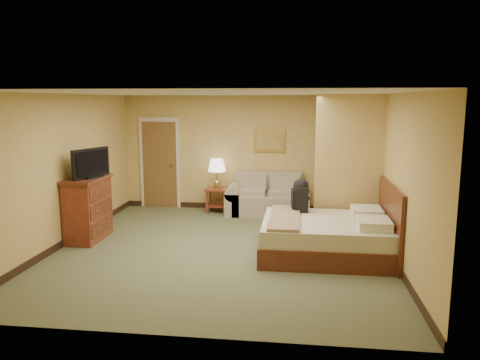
% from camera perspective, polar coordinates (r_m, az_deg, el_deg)
% --- Properties ---
extents(floor, '(6.00, 6.00, 0.00)m').
position_cam_1_polar(floor, '(8.02, -2.18, -8.39)').
color(floor, '#545939').
rests_on(floor, ground).
extents(ceiling, '(6.00, 6.00, 0.00)m').
position_cam_1_polar(ceiling, '(7.62, -2.31, 10.53)').
color(ceiling, white).
rests_on(ceiling, back_wall).
extents(back_wall, '(5.50, 0.02, 2.60)m').
position_cam_1_polar(back_wall, '(10.66, 0.38, 3.30)').
color(back_wall, tan).
rests_on(back_wall, floor).
extents(left_wall, '(0.02, 6.00, 2.60)m').
position_cam_1_polar(left_wall, '(8.60, -20.65, 1.13)').
color(left_wall, tan).
rests_on(left_wall, floor).
extents(right_wall, '(0.02, 6.00, 2.60)m').
position_cam_1_polar(right_wall, '(7.76, 18.23, 0.40)').
color(right_wall, tan).
rests_on(right_wall, floor).
extents(partition, '(1.20, 0.15, 2.60)m').
position_cam_1_polar(partition, '(8.57, 13.12, 1.48)').
color(partition, tan).
rests_on(partition, floor).
extents(door, '(0.94, 0.16, 2.10)m').
position_cam_1_polar(door, '(11.06, -9.73, 1.99)').
color(door, beige).
rests_on(door, floor).
extents(baseboard, '(5.50, 0.02, 0.12)m').
position_cam_1_polar(baseboard, '(10.86, 0.37, -3.23)').
color(baseboard, black).
rests_on(baseboard, floor).
extents(loveseat, '(1.81, 0.84, 0.92)m').
position_cam_1_polar(loveseat, '(10.35, 3.41, -2.54)').
color(loveseat, gray).
rests_on(loveseat, floor).
extents(side_table, '(0.49, 0.49, 0.54)m').
position_cam_1_polar(side_table, '(10.54, -2.81, -1.97)').
color(side_table, maroon).
rests_on(side_table, floor).
extents(table_lamp, '(0.40, 0.40, 0.66)m').
position_cam_1_polar(table_lamp, '(10.43, -2.84, 1.71)').
color(table_lamp, '#B19341').
rests_on(table_lamp, side_table).
extents(coffee_table, '(1.00, 1.00, 0.48)m').
position_cam_1_polar(coffee_table, '(8.56, 6.27, -4.84)').
color(coffee_table, maroon).
rests_on(coffee_table, floor).
extents(wall_picture, '(0.70, 0.04, 0.54)m').
position_cam_1_polar(wall_picture, '(10.55, 3.63, 4.85)').
color(wall_picture, '#B78E3F').
rests_on(wall_picture, back_wall).
extents(dresser, '(0.56, 1.06, 1.14)m').
position_cam_1_polar(dresser, '(8.82, -18.04, -3.32)').
color(dresser, maroon).
rests_on(dresser, floor).
extents(tv, '(0.34, 0.83, 0.52)m').
position_cam_1_polar(tv, '(8.64, -17.72, 1.88)').
color(tv, black).
rests_on(tv, dresser).
extents(bed, '(2.15, 1.83, 1.18)m').
position_cam_1_polar(bed, '(7.75, 11.13, -6.73)').
color(bed, '#4B1E11').
rests_on(bed, floor).
extents(backpack, '(0.27, 0.36, 0.58)m').
position_cam_1_polar(backpack, '(8.17, 7.42, -1.71)').
color(backpack, black).
rests_on(backpack, bed).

